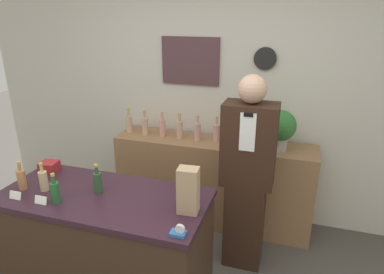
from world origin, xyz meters
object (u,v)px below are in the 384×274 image
at_px(shopkeeper, 247,177).
at_px(potted_plant, 280,128).
at_px(tape_dispenser, 179,232).
at_px(paper_bag, 188,191).

height_order(shopkeeper, potted_plant, shopkeeper).
bearing_deg(tape_dispenser, potted_plant, 74.04).
xyz_separation_m(paper_bag, tape_dispenser, (0.02, -0.25, -0.13)).
bearing_deg(potted_plant, tape_dispenser, -105.96).
bearing_deg(shopkeeper, tape_dispenser, -102.79).
bearing_deg(shopkeeper, paper_bag, -108.30).
distance_m(paper_bag, tape_dispenser, 0.28).
height_order(shopkeeper, paper_bag, shopkeeper).
bearing_deg(tape_dispenser, paper_bag, 95.55).
distance_m(potted_plant, tape_dispenser, 1.62).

